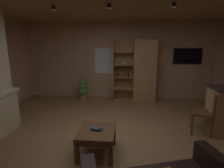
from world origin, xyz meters
name	(u,v)px	position (x,y,z in m)	size (l,w,h in m)	color
floor	(110,139)	(0.00, 0.00, -0.01)	(6.37, 5.75, 0.02)	olive
wall_back	(118,61)	(0.00, 2.91, 1.30)	(6.49, 0.06, 2.59)	tan
ceiling	(110,1)	(0.00, 0.00, 2.60)	(6.37, 5.75, 0.02)	#8E6B47
window_pane_back	(105,61)	(-0.46, 2.87, 1.30)	(0.68, 0.01, 0.85)	white
bookshelf_cabinet	(142,71)	(0.80, 2.63, 1.00)	(1.40, 0.41, 2.01)	#A87F51
coffee_table	(97,135)	(-0.19, -0.52, 0.35)	(0.62, 0.70, 0.44)	brown
table_book_0	(99,130)	(-0.14, -0.52, 0.45)	(0.10, 0.09, 0.02)	black
table_book_1	(95,128)	(-0.22, -0.51, 0.47)	(0.13, 0.08, 0.02)	#2D4C8C
dining_chair	(207,110)	(2.00, 0.39, 0.53)	(0.53, 0.53, 0.92)	brown
potted_floor_plant	(83,89)	(-1.16, 2.45, 0.38)	(0.32, 0.31, 0.73)	#B77051
wall_mounted_tv	(187,56)	(2.28, 2.84, 1.48)	(0.91, 0.06, 0.51)	black
track_light_spot_1	(53,8)	(-1.05, 0.08, 2.52)	(0.07, 0.07, 0.09)	black
track_light_spot_2	(109,6)	(-0.02, 0.01, 2.52)	(0.07, 0.07, 0.09)	black
track_light_spot_3	(174,5)	(1.09, 0.01, 2.52)	(0.07, 0.07, 0.09)	black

